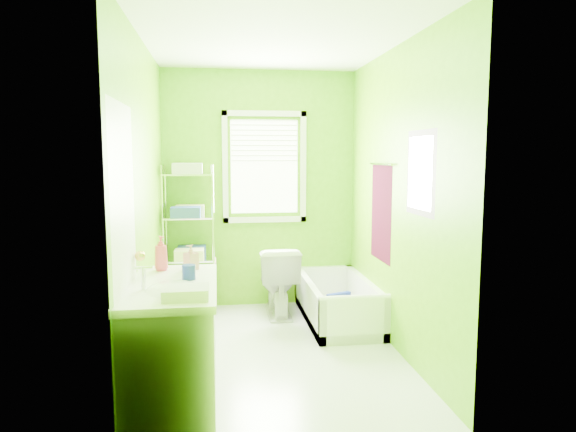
{
  "coord_description": "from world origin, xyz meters",
  "views": [
    {
      "loc": [
        -0.47,
        -4.21,
        1.69
      ],
      "look_at": [
        0.15,
        0.25,
        1.15
      ],
      "focal_mm": 32.0,
      "sensor_mm": 36.0,
      "label": 1
    }
  ],
  "objects": [
    {
      "name": "bathtub",
      "position": [
        0.72,
        0.71,
        0.14
      ],
      "size": [
        0.65,
        1.39,
        0.45
      ],
      "color": "white",
      "rests_on": "ground"
    },
    {
      "name": "toilet",
      "position": [
        0.15,
        1.04,
        0.37
      ],
      "size": [
        0.42,
        0.73,
        0.74
      ],
      "primitive_type": "imported",
      "rotation": [
        0.0,
        0.0,
        3.13
      ],
      "color": "white",
      "rests_on": "ground"
    },
    {
      "name": "ground",
      "position": [
        0.0,
        0.0,
        0.0
      ],
      "size": [
        2.9,
        2.9,
        0.0
      ],
      "primitive_type": "plane",
      "color": "silver",
      "rests_on": "ground"
    },
    {
      "name": "window",
      "position": [
        0.05,
        1.42,
        1.61
      ],
      "size": [
        0.92,
        0.05,
        1.22
      ],
      "color": "white",
      "rests_on": "ground"
    },
    {
      "name": "wire_shelf_unit",
      "position": [
        -0.75,
        1.19,
        0.98
      ],
      "size": [
        0.54,
        0.43,
        1.6
      ],
      "color": "silver",
      "rests_on": "ground"
    },
    {
      "name": "door",
      "position": [
        -1.04,
        -1.0,
        1.0
      ],
      "size": [
        0.09,
        0.8,
        2.0
      ],
      "color": "white",
      "rests_on": "ground"
    },
    {
      "name": "vanity",
      "position": [
        -0.77,
        -0.86,
        0.45
      ],
      "size": [
        0.58,
        1.13,
        1.1
      ],
      "color": "white",
      "rests_on": "ground"
    },
    {
      "name": "right_wall_decor",
      "position": [
        1.04,
        -0.02,
        1.32
      ],
      "size": [
        0.04,
        1.48,
        1.17
      ],
      "color": "#3F071B",
      "rests_on": "ground"
    },
    {
      "name": "room_envelope",
      "position": [
        0.0,
        0.0,
        1.55
      ],
      "size": [
        2.14,
        2.94,
        2.62
      ],
      "color": "#5BA508",
      "rests_on": "ground"
    }
  ]
}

